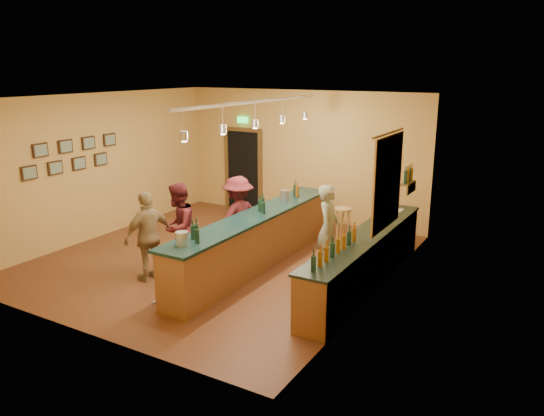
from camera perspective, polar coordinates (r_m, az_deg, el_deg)
The scene contains 18 objects.
floor at distance 10.77m, azimuth -5.53°, elevation -5.44°, with size 7.00×7.00×0.00m, color brown.
ceiling at distance 10.11m, azimuth -5.99°, elevation 11.80°, with size 6.50×7.00×0.02m, color silver.
wall_back at distance 13.27m, azimuth 3.16°, elevation 5.66°, with size 6.50×0.02×3.20m, color gold.
wall_front at distance 7.86m, azimuth -20.84°, elevation -1.91°, with size 6.50×0.02×3.20m, color gold.
wall_left at distance 12.48m, azimuth -17.98°, elevation 4.35°, with size 0.02×7.00×3.20m, color gold.
wall_right at distance 8.86m, azimuth 11.56°, elevation 0.64°, with size 0.02×7.00×3.20m, color gold.
doorway at distance 14.17m, azimuth -3.07°, elevation 4.32°, with size 1.15×0.09×2.48m.
tapestry at distance 9.18m, azimuth 12.34°, elevation 2.70°, with size 0.03×1.40×1.60m, color maroon.
bottle_shelf at distance 10.65m, azimuth 14.51°, elevation 3.23°, with size 0.17×0.55×0.54m.
picture_grid at distance 11.92m, azimuth -20.65°, elevation 5.35°, with size 0.06×2.20×0.70m, color #382111, non-canonical shape.
back_counter at distance 9.44m, azimuth 9.95°, elevation -5.46°, with size 0.60×4.55×1.27m.
tasting_bar at distance 10.13m, azimuth -1.74°, elevation -3.09°, with size 0.73×5.10×1.38m.
pendant_track at distance 9.66m, azimuth -1.84°, elevation 10.43°, with size 0.11×4.60×0.50m.
bartender at distance 9.93m, azimuth 6.07°, elevation -2.20°, with size 0.60×0.40×1.66m, color gray.
customer_a at distance 10.06m, azimuth -10.03°, elevation -2.06°, with size 0.82×0.64×1.68m, color #59191E.
customer_b at distance 9.73m, azimuth -13.11°, elevation -2.95°, with size 0.96×0.40×1.64m, color #997A51.
customer_c at distance 10.52m, azimuth -3.67°, elevation -1.09°, with size 1.09×0.62×1.68m, color #59191E.
bar_stool at distance 11.62m, azimuth 7.65°, elevation -0.69°, with size 0.38×0.38×0.77m.
Camera 1 is at (5.94, -8.16, 3.76)m, focal length 35.00 mm.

